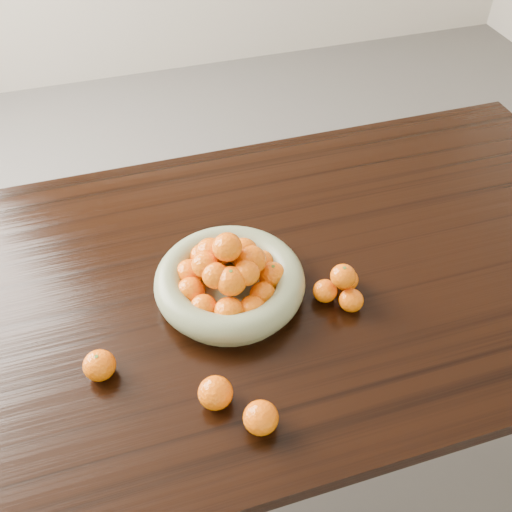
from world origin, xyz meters
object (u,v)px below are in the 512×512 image
object	(u,v)px
orange_pyramid	(341,287)
loose_orange_0	(99,365)
fruit_bowl	(230,278)
dining_table	(246,301)

from	to	relation	value
orange_pyramid	loose_orange_0	distance (m)	0.53
fruit_bowl	orange_pyramid	world-z (taller)	fruit_bowl
dining_table	orange_pyramid	bearing A→B (deg)	-34.22
loose_orange_0	fruit_bowl	bearing A→B (deg)	23.98
loose_orange_0	dining_table	bearing A→B (deg)	25.99
fruit_bowl	orange_pyramid	bearing A→B (deg)	-20.88
dining_table	loose_orange_0	distance (m)	0.40
dining_table	orange_pyramid	size ratio (longest dim) A/B	17.88
fruit_bowl	orange_pyramid	xyz separation A→B (m)	(0.23, -0.09, -0.01)
dining_table	loose_orange_0	world-z (taller)	loose_orange_0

